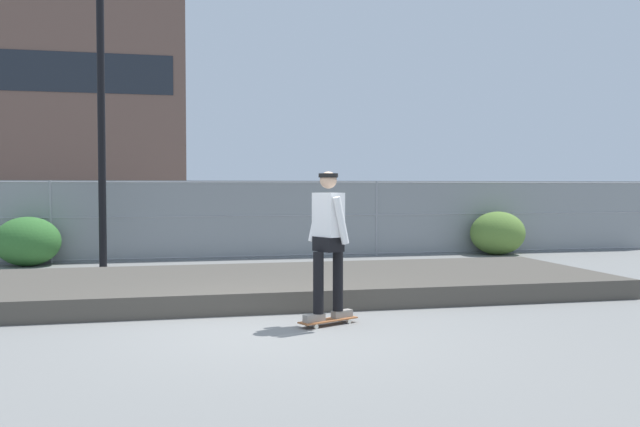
# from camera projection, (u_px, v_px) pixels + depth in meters

# --- Properties ---
(ground_plane) EXTENTS (120.00, 120.00, 0.00)m
(ground_plane) POSITION_uv_depth(u_px,v_px,m) (278.00, 330.00, 8.16)
(ground_plane) COLOR slate
(gravel_berm) EXTENTS (11.42, 3.57, 0.30)m
(gravel_berm) POSITION_uv_depth(u_px,v_px,m) (250.00, 285.00, 10.84)
(gravel_berm) COLOR #4C473F
(gravel_berm) RESTS_ON ground_plane
(skateboard) EXTENTS (0.81, 0.52, 0.07)m
(skateboard) POSITION_uv_depth(u_px,v_px,m) (328.00, 320.00, 8.45)
(skateboard) COLOR #9E5B33
(skateboard) RESTS_ON ground_plane
(skater) EXTENTS (0.69, 0.62, 1.82)m
(skater) POSITION_uv_depth(u_px,v_px,m) (328.00, 235.00, 8.41)
(skater) COLOR gray
(skater) RESTS_ON skateboard
(chain_fence) EXTENTS (22.79, 0.06, 1.85)m
(chain_fence) POSITION_uv_depth(u_px,v_px,m) (222.00, 220.00, 16.05)
(chain_fence) COLOR gray
(chain_fence) RESTS_ON ground_plane
(street_lamp) EXTENTS (0.44, 0.44, 7.21)m
(street_lamp) POSITION_uv_depth(u_px,v_px,m) (101.00, 56.00, 14.37)
(street_lamp) COLOR black
(street_lamp) RESTS_ON ground_plane
(parked_car_near) EXTENTS (4.40, 1.96, 1.66)m
(parked_car_near) POSITION_uv_depth(u_px,v_px,m) (14.00, 221.00, 17.31)
(parked_car_near) COLOR #566B4C
(parked_car_near) RESTS_ON ground_plane
(parked_car_mid) EXTENTS (4.48, 2.10, 1.66)m
(parked_car_mid) POSITION_uv_depth(u_px,v_px,m) (266.00, 219.00, 18.65)
(parked_car_mid) COLOR #B7BABF
(parked_car_mid) RESTS_ON ground_plane
(parked_car_far) EXTENTS (4.50, 2.14, 1.66)m
(parked_car_far) POSITION_uv_depth(u_px,v_px,m) (468.00, 216.00, 19.94)
(parked_car_far) COLOR navy
(parked_car_far) RESTS_ON ground_plane
(library_building) EXTENTS (19.83, 11.78, 14.21)m
(library_building) POSITION_uv_depth(u_px,v_px,m) (38.00, 109.00, 47.63)
(library_building) COLOR brown
(library_building) RESTS_ON ground_plane
(shrub_left) EXTENTS (1.38, 1.13, 1.06)m
(shrub_left) POSITION_uv_depth(u_px,v_px,m) (28.00, 241.00, 14.69)
(shrub_left) COLOR #336B2D
(shrub_left) RESTS_ON ground_plane
(shrub_center) EXTENTS (1.40, 1.15, 1.09)m
(shrub_center) POSITION_uv_depth(u_px,v_px,m) (498.00, 233.00, 17.16)
(shrub_center) COLOR #567A33
(shrub_center) RESTS_ON ground_plane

